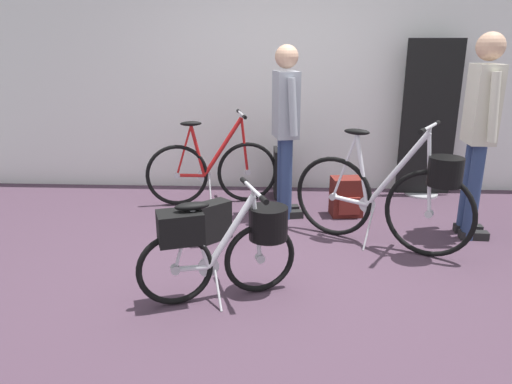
# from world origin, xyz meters

# --- Properties ---
(ground_plane) EXTENTS (7.42, 7.42, 0.00)m
(ground_plane) POSITION_xyz_m (0.00, 0.00, 0.00)
(ground_plane) COLOR #473342
(back_wall) EXTENTS (7.42, 0.10, 2.66)m
(back_wall) POSITION_xyz_m (0.00, 2.20, 1.33)
(back_wall) COLOR white
(back_wall) RESTS_ON ground_plane
(floor_banner_stand) EXTENTS (0.60, 0.36, 1.70)m
(floor_banner_stand) POSITION_xyz_m (1.66, 1.93, 0.76)
(floor_banner_stand) COLOR #B7B7BC
(floor_banner_stand) RESTS_ON ground_plane
(folding_bike_foreground) EXTENTS (1.02, 0.56, 0.76)m
(folding_bike_foreground) POSITION_xyz_m (-0.32, -0.46, 0.41)
(folding_bike_foreground) COLOR black
(folding_bike_foreground) RESTS_ON ground_plane
(display_bike_left) EXTENTS (1.37, 0.52, 0.97)m
(display_bike_left) POSITION_xyz_m (-0.67, 1.52, 0.37)
(display_bike_left) COLOR black
(display_bike_left) RESTS_ON ground_plane
(display_bike_right) EXTENTS (1.34, 0.83, 1.06)m
(display_bike_right) POSITION_xyz_m (0.96, 0.42, 0.47)
(display_bike_right) COLOR black
(display_bike_right) RESTS_ON ground_plane
(visitor_near_wall) EXTENTS (0.29, 0.54, 1.73)m
(visitor_near_wall) POSITION_xyz_m (1.70, 0.72, 1.00)
(visitor_near_wall) COLOR navy
(visitor_near_wall) RESTS_ON ground_plane
(visitor_browsing) EXTENTS (0.32, 0.53, 1.63)m
(visitor_browsing) POSITION_xyz_m (0.09, 1.16, 0.93)
(visitor_browsing) COLOR navy
(visitor_browsing) RESTS_ON ground_plane
(rolling_suitcase) EXTENTS (0.20, 0.37, 0.83)m
(rolling_suitcase) POSITION_xyz_m (0.07, 1.80, 0.28)
(rolling_suitcase) COLOR black
(rolling_suitcase) RESTS_ON ground_plane
(backpack_on_floor) EXTENTS (0.35, 0.35, 0.34)m
(backpack_on_floor) POSITION_xyz_m (-0.55, 0.51, 0.17)
(backpack_on_floor) COLOR black
(backpack_on_floor) RESTS_ON ground_plane
(handbag_on_floor) EXTENTS (0.32, 0.28, 0.39)m
(handbag_on_floor) POSITION_xyz_m (0.70, 1.20, 0.19)
(handbag_on_floor) COLOR maroon
(handbag_on_floor) RESTS_ON ground_plane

